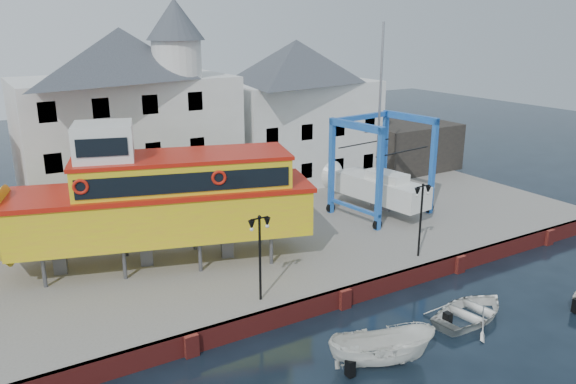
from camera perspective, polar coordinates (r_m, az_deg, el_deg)
ground at (r=28.40m, az=5.68°, el=-11.61°), size 140.00×140.00×0.00m
hardstanding at (r=36.76m, az=-4.57°, el=-3.91°), size 44.00×22.00×1.00m
quay_wall at (r=28.24m, az=5.58°, el=-10.64°), size 44.00×0.47×1.00m
building_white_main at (r=40.09m, az=-15.92°, el=7.38°), size 14.00×8.30×14.00m
building_white_right at (r=46.28m, az=0.83°, el=8.28°), size 12.00×8.00×11.20m
shed_dark at (r=51.35m, az=11.57°, el=4.72°), size 8.00×7.00×4.00m
lamp_post_left at (r=25.60m, az=-2.90°, el=-4.53°), size 1.12×0.32×4.20m
lamp_post_right at (r=31.28m, az=13.45°, el=-0.97°), size 1.12×0.32×4.20m
tour_boat at (r=30.13m, az=-14.51°, el=-0.79°), size 18.22×9.17×7.73m
travel_lift at (r=38.86m, az=8.63°, el=1.14°), size 6.42×8.52×12.55m
motorboat_a at (r=24.46m, az=9.42°, el=-16.91°), size 4.80×3.25×1.74m
motorboat_b at (r=28.72m, az=18.06°, el=-12.09°), size 5.05×3.94×0.95m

